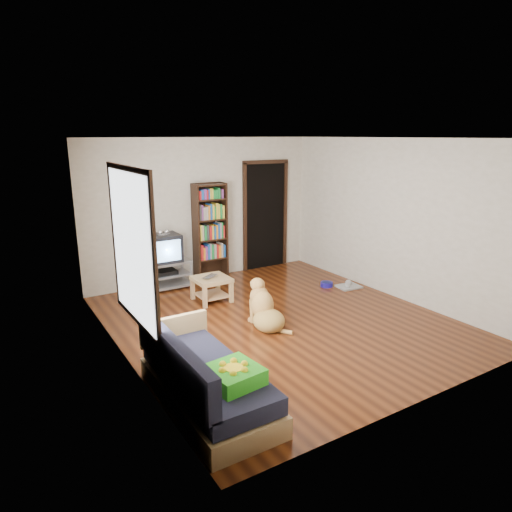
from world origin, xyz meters
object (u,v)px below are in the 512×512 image
grey_rag (349,287)px  bookshelf (210,227)px  green_cushion (234,375)px  dog_bowl (327,284)px  coffee_table (212,284)px  sofa (203,381)px  dog (264,310)px  laptop (212,277)px  crt_tv (163,248)px  tv_stand (165,274)px

grey_rag → bookshelf: bearing=136.6°
green_cushion → dog_bowl: (3.36, 2.63, -0.46)m
bookshelf → coffee_table: (-0.52, -1.08, -0.72)m
green_cushion → bookshelf: bearing=59.7°
dog_bowl → grey_rag: 0.39m
sofa → dog: size_ratio=2.12×
laptop → sofa: (-1.40, -2.61, -0.15)m
bookshelf → crt_tv: bearing=-175.7°
grey_rag → tv_stand: tv_stand is taller
green_cushion → laptop: bearing=60.3°
dog → laptop: bearing=97.3°
green_cushion → bookshelf: bookshelf is taller
laptop → coffee_table: bearing=58.2°
green_cushion → coffee_table: bearing=60.5°
grey_rag → sofa: size_ratio=0.22×
green_cushion → tv_stand: 4.15m
crt_tv → dog: bearing=-75.7°
dog → dog_bowl: bearing=25.4°
green_cushion → crt_tv: bearing=71.4°
laptop → crt_tv: bearing=80.7°
green_cushion → tv_stand: size_ratio=0.51×
green_cushion → grey_rag: size_ratio=1.15×
laptop → dog: 1.33m
sofa → coffee_table: (1.40, 2.64, 0.02)m
green_cushion → sofa: 0.50m
sofa → coffee_table: bearing=62.0°
dog_bowl → sofa: (-3.49, -2.21, 0.22)m
crt_tv → coffee_table: (0.43, -1.01, -0.46)m
tv_stand → crt_tv: 0.47m
crt_tv → bookshelf: 0.99m
coffee_table → dog: bearing=-82.9°
green_cushion → grey_rag: green_cushion is taller
laptop → coffee_table: size_ratio=0.58×
green_cushion → grey_rag: 4.40m
dog_bowl → tv_stand: (-2.51, 1.42, 0.23)m
dog_bowl → dog: bearing=-154.6°
coffee_table → dog_bowl: bearing=-11.7°
laptop → grey_rag: (2.38, -0.65, -0.40)m
bookshelf → sofa: bearing=-117.3°
laptop → dog_bowl: 2.15m
laptop → bookshelf: bookshelf is taller
dog_bowl → tv_stand: tv_stand is taller
laptop → dog_bowl: bearing=-42.6°
laptop → dog: dog is taller
dog → coffee_table: bearing=97.1°
dog_bowl → coffee_table: bearing=168.3°
grey_rag → laptop: bearing=164.7°
laptop → dog_bowl: (2.08, -0.40, -0.37)m
crt_tv → sofa: (-0.97, -3.65, -0.48)m
dog_bowl → grey_rag: (0.30, -0.25, -0.03)m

